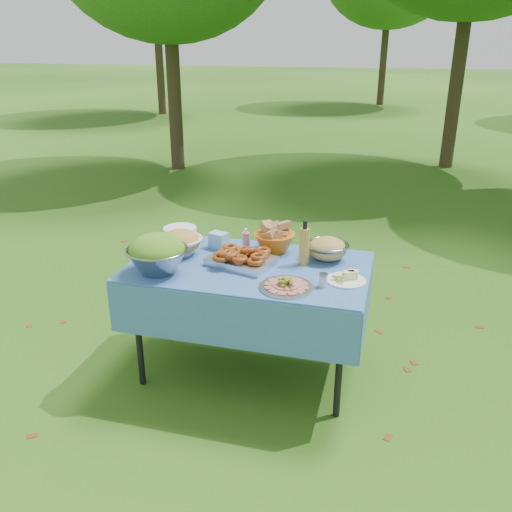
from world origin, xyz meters
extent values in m
plane|color=#183B0A|center=(0.00, 0.00, 0.00)|extent=(80.00, 80.00, 0.00)
cube|color=#73B2DC|center=(0.00, 0.00, 0.38)|extent=(1.46, 0.86, 0.76)
cylinder|color=white|center=(-0.58, 0.31, 0.81)|extent=(0.26, 0.26, 0.09)
cube|color=#8ECCF0|center=(-0.28, 0.24, 0.81)|extent=(0.14, 0.12, 0.10)
cylinder|color=pink|center=(-0.09, 0.26, 0.83)|extent=(0.06, 0.06, 0.14)
cube|color=silver|center=(-0.05, 0.00, 0.81)|extent=(0.45, 0.37, 0.09)
cylinder|color=#B3B7BA|center=(0.29, -0.26, 0.80)|extent=(0.33, 0.33, 0.07)
cylinder|color=gold|center=(0.32, 0.11, 0.90)|extent=(0.08, 0.08, 0.28)
cylinder|color=white|center=(0.61, -0.08, 0.79)|extent=(0.27, 0.27, 0.06)
cylinder|color=silver|center=(0.49, -0.19, 0.80)|extent=(0.06, 0.06, 0.08)
camera|label=1|loc=(0.84, -2.95, 2.06)|focal=38.00mm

